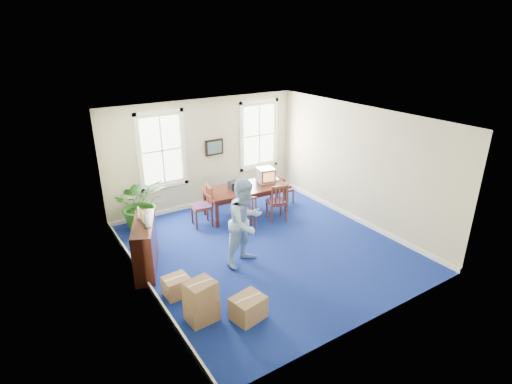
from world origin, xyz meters
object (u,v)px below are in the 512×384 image
chair_near_left (246,211)px  potted_plant (141,203)px  man (246,222)px  crt_tv (266,175)px  conference_table (246,200)px  cardboard_boxes (209,293)px  credenza (145,246)px

chair_near_left → potted_plant: size_ratio=0.66×
man → potted_plant: bearing=99.5°
crt_tv → man: man is taller
conference_table → cardboard_boxes: 4.47m
conference_table → crt_tv: size_ratio=4.74×
crt_tv → chair_near_left: 1.58m
conference_table → chair_near_left: size_ratio=2.45×
crt_tv → conference_table: bearing=-165.6°
cardboard_boxes → man: bearing=37.4°
potted_plant → credenza: bearing=-105.5°
man → potted_plant: size_ratio=1.38×
man → cardboard_boxes: man is taller
conference_table → potted_plant: (-2.85, 0.66, 0.33)m
credenza → potted_plant: potted_plant is taller
potted_plant → cardboard_boxes: 4.09m
cardboard_boxes → chair_near_left: bearing=47.2°
chair_near_left → potted_plant: potted_plant is taller
chair_near_left → cardboard_boxes: bearing=60.2°
potted_plant → cardboard_boxes: size_ratio=1.00×
crt_tv → potted_plant: size_ratio=0.34×
man → credenza: 2.26m
conference_table → potted_plant: bearing=171.8°
man → cardboard_boxes: (-1.50, -1.15, -0.59)m
chair_near_left → cardboard_boxes: chair_near_left is taller
chair_near_left → cardboard_boxes: (-2.40, -2.60, -0.07)m
man → conference_table: bearing=41.4°
chair_near_left → crt_tv: bearing=-131.0°
man → credenza: (-2.00, 0.97, -0.44)m
credenza → potted_plant: bearing=96.7°
chair_near_left → man: size_ratio=0.48×
credenza → potted_plant: (0.54, 1.96, 0.16)m
conference_table → chair_near_left: 0.96m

